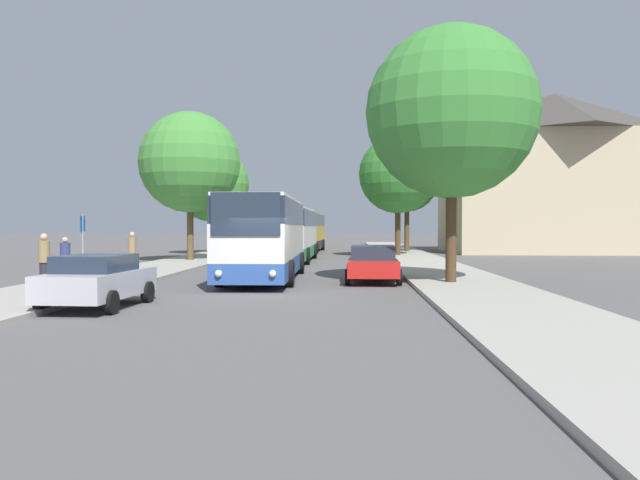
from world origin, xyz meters
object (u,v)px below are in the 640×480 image
(bus_front, at_px, (265,236))
(bus_rear, at_px, (305,231))
(tree_right_far, at_px, (452,113))
(pedestrian_waiting_far, at_px, (44,261))
(tree_left_far, at_px, (190,162))
(bus_middle, at_px, (291,233))
(tree_right_mid, at_px, (398,175))
(bus_stop_sign, at_px, (83,240))
(parked_car_right_near, at_px, (373,263))
(tree_left_near, at_px, (212,185))
(pedestrian_waiting_near, at_px, (65,259))
(tree_right_near, at_px, (407,181))
(parked_car_left_curb, at_px, (98,280))
(pedestrian_walking_back, at_px, (132,252))

(bus_front, bearing_deg, bus_rear, 89.74)
(bus_rear, relative_size, tree_right_far, 1.28)
(pedestrian_waiting_far, xyz_separation_m, tree_right_far, (13.92, 3.13, 5.34))
(pedestrian_waiting_far, height_order, tree_left_far, tree_left_far)
(bus_middle, distance_m, tree_right_mid, 10.11)
(bus_rear, xyz_separation_m, bus_stop_sign, (-6.45, -30.23, -0.07))
(parked_car_right_near, relative_size, tree_left_near, 0.52)
(bus_rear, distance_m, pedestrian_waiting_far, 33.86)
(pedestrian_waiting_near, relative_size, tree_right_mid, 0.20)
(tree_right_near, distance_m, tree_right_mid, 6.69)
(tree_right_far, bearing_deg, parked_car_left_curb, -147.75)
(bus_rear, bearing_deg, tree_right_near, -11.73)
(bus_front, distance_m, pedestrian_waiting_far, 8.66)
(bus_front, distance_m, tree_left_far, 14.25)
(tree_left_near, distance_m, tree_right_mid, 14.84)
(pedestrian_walking_back, height_order, tree_left_near, tree_left_near)
(tree_left_far, distance_m, tree_right_mid, 14.98)
(tree_right_near, height_order, tree_right_far, tree_right_far)
(bus_front, relative_size, tree_left_far, 1.20)
(bus_front, distance_m, tree_right_near, 27.26)
(bus_middle, distance_m, tree_right_near, 15.55)
(bus_rear, bearing_deg, bus_stop_sign, -99.96)
(parked_car_right_near, bearing_deg, bus_rear, -79.41)
(bus_stop_sign, xyz_separation_m, pedestrian_waiting_near, (-0.40, -0.61, -0.72))
(bus_middle, xyz_separation_m, parked_car_left_curb, (-3.26, -22.36, -1.00))
(parked_car_left_curb, distance_m, tree_right_far, 13.81)
(pedestrian_waiting_far, xyz_separation_m, tree_right_near, (14.98, 31.13, 4.86))
(parked_car_left_curb, bearing_deg, pedestrian_waiting_far, 135.03)
(parked_car_right_near, relative_size, tree_right_near, 0.51)
(pedestrian_waiting_near, xyz_separation_m, tree_right_near, (15.37, 28.75, 4.95))
(bus_front, height_order, pedestrian_waiting_near, bus_front)
(tree_left_near, bearing_deg, pedestrian_waiting_far, -88.83)
(tree_left_far, bearing_deg, tree_right_near, 42.94)
(pedestrian_walking_back, bearing_deg, pedestrian_waiting_near, -17.37)
(bus_front, bearing_deg, tree_left_near, 106.80)
(pedestrian_walking_back, height_order, tree_left_far, tree_left_far)
(bus_stop_sign, height_order, pedestrian_waiting_far, bus_stop_sign)
(pedestrian_waiting_near, xyz_separation_m, tree_left_far, (0.83, 15.22, 5.13))
(bus_middle, distance_m, tree_right_far, 17.92)
(parked_car_left_curb, height_order, tree_right_mid, tree_right_mid)
(tree_left_near, xyz_separation_m, tree_right_mid, (14.29, -3.98, 0.42))
(bus_stop_sign, height_order, tree_right_far, tree_right_far)
(parked_car_left_curb, distance_m, pedestrian_walking_back, 11.45)
(parked_car_right_near, height_order, tree_left_far, tree_left_far)
(tree_left_far, bearing_deg, pedestrian_waiting_far, -91.45)
(bus_front, distance_m, tree_right_far, 8.95)
(parked_car_left_curb, xyz_separation_m, pedestrian_waiting_near, (-3.65, 5.98, 0.23))
(bus_rear, xyz_separation_m, tree_left_far, (-6.02, -15.62, 4.33))
(pedestrian_walking_back, bearing_deg, bus_stop_sign, -13.50)
(parked_car_right_near, height_order, pedestrian_walking_back, pedestrian_walking_back)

